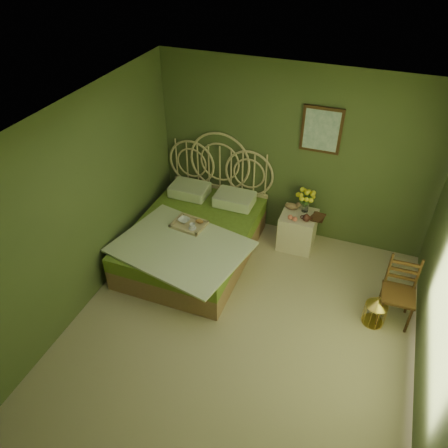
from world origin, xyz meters
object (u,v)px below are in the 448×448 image
at_px(nightstand, 298,225).
at_px(chair, 400,287).
at_px(bed, 195,236).
at_px(birdcage, 375,311).

xyz_separation_m(nightstand, chair, (1.45, -0.95, 0.13)).
relative_size(bed, birdcage, 5.97).
height_order(bed, nightstand, bed).
xyz_separation_m(bed, chair, (2.80, -0.22, 0.17)).
bearing_deg(chair, nightstand, 145.04).
xyz_separation_m(bed, birdcage, (2.59, -0.43, -0.13)).
height_order(bed, birdcage, bed).
distance_m(nightstand, birdcage, 1.70).
bearing_deg(chair, birdcage, -136.61).
distance_m(chair, birdcage, 0.42).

